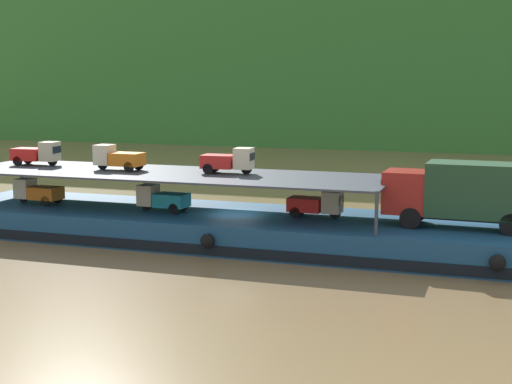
% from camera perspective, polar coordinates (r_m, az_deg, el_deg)
% --- Properties ---
extents(ground_plane, '(400.00, 400.00, 0.00)m').
position_cam_1_polar(ground_plane, '(38.75, -1.57, -3.87)').
color(ground_plane, brown).
extents(cargo_barge, '(32.68, 7.80, 1.50)m').
position_cam_1_polar(cargo_barge, '(38.58, -1.59, -2.79)').
color(cargo_barge, navy).
rests_on(cargo_barge, ground).
extents(covered_lorry, '(7.91, 2.50, 3.10)m').
position_cam_1_polar(covered_lorry, '(35.79, 15.65, -0.03)').
color(covered_lorry, maroon).
rests_on(covered_lorry, cargo_barge).
extents(cargo_rack, '(23.48, 6.45, 2.00)m').
position_cam_1_polar(cargo_rack, '(39.63, -6.75, 1.40)').
color(cargo_rack, '#383D47').
rests_on(cargo_rack, cargo_barge).
extents(mini_truck_lower_stern, '(2.79, 1.29, 1.38)m').
position_cam_1_polar(mini_truck_lower_stern, '(43.30, -16.51, 0.05)').
color(mini_truck_lower_stern, orange).
rests_on(mini_truck_lower_stern, cargo_barge).
extents(mini_truck_lower_aft, '(2.79, 1.28, 1.38)m').
position_cam_1_polar(mini_truck_lower_aft, '(39.36, -7.25, -0.49)').
color(mini_truck_lower_aft, teal).
rests_on(mini_truck_lower_aft, cargo_barge).
extents(mini_truck_lower_mid, '(2.78, 1.27, 1.38)m').
position_cam_1_polar(mini_truck_lower_mid, '(37.49, 4.68, -0.91)').
color(mini_truck_lower_mid, red).
rests_on(mini_truck_lower_mid, cargo_barge).
extents(mini_truck_upper_stern, '(2.79, 1.28, 1.38)m').
position_cam_1_polar(mini_truck_upper_stern, '(44.59, -16.54, 2.87)').
color(mini_truck_upper_stern, red).
rests_on(mini_truck_upper_stern, cargo_rack).
extents(mini_truck_upper_mid, '(2.76, 1.24, 1.38)m').
position_cam_1_polar(mini_truck_upper_mid, '(41.06, -10.60, 2.62)').
color(mini_truck_upper_mid, orange).
rests_on(mini_truck_upper_mid, cargo_rack).
extents(mini_truck_upper_fore, '(2.79, 1.29, 1.38)m').
position_cam_1_polar(mini_truck_upper_fore, '(38.93, -2.13, 2.44)').
color(mini_truck_upper_fore, red).
rests_on(mini_truck_upper_fore, cargo_rack).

